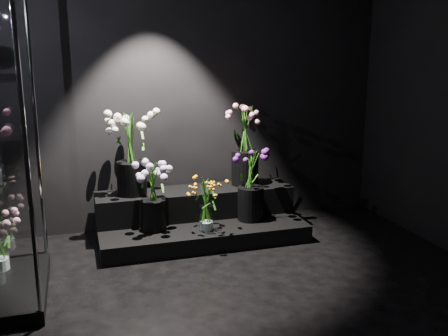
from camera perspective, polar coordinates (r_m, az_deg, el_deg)
name	(u,v)px	position (r m, az deg, el deg)	size (l,w,h in m)	color
floor	(259,317)	(3.46, 4.08, -16.68)	(4.00, 4.00, 0.00)	black
wall_back	(188,85)	(4.93, -4.12, 9.40)	(4.00, 4.00, 0.00)	black
display_riser	(198,217)	(4.80, -2.94, -5.62)	(1.90, 0.84, 0.42)	black
bouquet_orange_bells	(206,203)	(4.43, -2.06, -4.02)	(0.37, 0.37, 0.48)	white
bouquet_lilac	(153,191)	(4.46, -8.13, -2.64)	(0.44, 0.44, 0.62)	black
bouquet_purple	(251,180)	(4.68, 3.09, -1.41)	(0.44, 0.44, 0.69)	black
bouquet_cream_roses	(131,149)	(4.64, -10.63, 2.16)	(0.47, 0.47, 0.76)	black
bouquet_pink_roses	(245,142)	(4.92, 2.44, 3.04)	(0.38, 0.38, 0.78)	black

